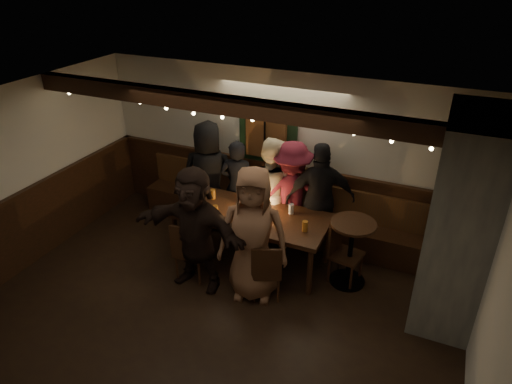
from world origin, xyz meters
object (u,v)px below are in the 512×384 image
at_px(high_top, 351,245).
at_px(person_c, 271,191).
at_px(chair_near_right, 266,269).
at_px(chair_near_left, 189,249).
at_px(person_d, 291,195).
at_px(person_g, 253,235).
at_px(person_b, 238,187).
at_px(person_f, 195,229).
at_px(dining_table, 250,217).
at_px(person_e, 320,199).
at_px(person_a, 209,176).
at_px(chair_end, 341,248).

height_order(high_top, person_c, person_c).
bearing_deg(chair_near_right, chair_near_left, -177.14).
distance_m(person_c, person_d, 0.33).
distance_m(person_d, person_g, 1.32).
height_order(person_b, person_f, person_f).
bearing_deg(chair_near_left, person_g, 6.25).
distance_m(chair_near_right, person_g, 0.49).
height_order(dining_table, person_g, person_g).
bearing_deg(person_e, high_top, 112.29).
xyz_separation_m(person_a, person_f, (0.59, -1.44, -0.02)).
relative_size(dining_table, chair_end, 2.49).
height_order(chair_near_right, person_a, person_a).
bearing_deg(person_f, person_a, 114.53).
xyz_separation_m(high_top, person_g, (-1.11, -0.75, 0.32)).
bearing_deg(chair_near_left, high_top, 22.68).
bearing_deg(person_d, chair_end, 127.59).
distance_m(dining_table, person_f, 0.91).
distance_m(dining_table, chair_near_right, 0.93).
bearing_deg(person_e, person_d, -23.05).
distance_m(high_top, person_a, 2.57).
bearing_deg(chair_near_right, person_g, 167.61).
bearing_deg(person_a, person_g, 117.25).
relative_size(high_top, person_d, 0.56).
distance_m(chair_end, person_f, 2.01).
relative_size(chair_near_left, person_a, 0.51).
bearing_deg(person_e, chair_end, 106.91).
height_order(person_c, person_d, person_c).
distance_m(chair_end, person_g, 1.31).
relative_size(person_b, person_e, 0.89).
xyz_separation_m(chair_near_left, person_c, (0.63, 1.41, 0.35)).
bearing_deg(person_d, person_e, 159.31).
bearing_deg(chair_end, dining_table, -175.11).
xyz_separation_m(chair_near_right, person_e, (0.28, 1.38, 0.40)).
xyz_separation_m(high_top, person_d, (-1.07, 0.58, 0.25)).
bearing_deg(chair_near_left, person_a, 107.94).
relative_size(chair_end, person_c, 0.52).
bearing_deg(chair_near_left, person_c, 66.04).
distance_m(person_e, person_g, 1.42).
distance_m(dining_table, person_c, 0.66).
height_order(person_c, person_g, person_g).
height_order(chair_near_left, chair_end, chair_near_left).
xyz_separation_m(person_b, person_d, (0.93, -0.05, 0.07)).
height_order(person_b, person_c, person_c).
relative_size(chair_near_right, high_top, 0.89).
distance_m(chair_near_right, person_c, 1.49).
relative_size(person_c, person_f, 0.98).
bearing_deg(person_b, person_f, 83.11).
distance_m(chair_near_left, person_f, 0.39).
distance_m(person_b, person_d, 0.93).
bearing_deg(high_top, chair_near_right, -138.85).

